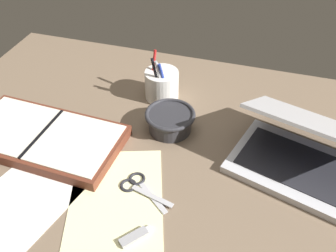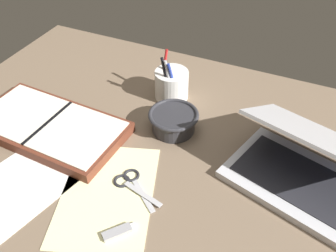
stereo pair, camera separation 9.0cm
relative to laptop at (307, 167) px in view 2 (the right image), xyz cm
name	(u,v)px [view 2 (the right image)]	position (x,y,z in cm)	size (l,w,h in cm)	color
desk_top	(168,168)	(-30.16, -8.60, -5.48)	(140.00, 100.00, 2.00)	#75604C
laptop	(307,167)	(0.00, 0.00, 0.00)	(37.68, 33.16, 15.93)	silver
bowl	(173,121)	(-34.29, 3.95, -1.39)	(13.27, 13.27, 5.58)	#2D2D33
pen_cup	(171,84)	(-40.71, 17.08, -0.09)	(9.72, 9.72, 14.19)	white
planner	(50,127)	(-63.70, -10.15, -2.91)	(40.76, 22.85, 3.32)	brown
scissors	(131,182)	(-35.68, -17.13, -4.14)	(13.42, 9.63, 0.80)	#B7B7BC
paper_sheet_front	(107,194)	(-38.93, -22.06, -4.40)	(20.29, 29.87, 0.16)	#F4EFB2
paper_sheet_beside_planner	(28,180)	(-57.87, -26.10, -4.40)	(19.38, 28.17, 0.16)	white
usb_drive	(118,232)	(-31.65, -29.74, -3.98)	(5.82, 6.57, 1.00)	#99999E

